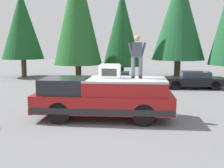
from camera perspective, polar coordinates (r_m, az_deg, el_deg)
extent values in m
plane|color=slate|center=(10.84, -0.31, -7.68)|extent=(90.00, 90.00, 0.00)
cube|color=maroon|center=(10.99, -1.79, -3.71)|extent=(2.00, 5.50, 0.70)
cube|color=#232326|center=(11.03, -1.79, -4.69)|extent=(2.01, 5.39, 0.24)
cube|color=black|center=(11.15, -9.55, -0.25)|extent=(1.84, 1.87, 0.60)
cube|color=maroon|center=(10.81, 2.83, -0.63)|extent=(1.92, 3.19, 0.52)
cube|color=#A8AAAF|center=(10.77, 2.84, 0.95)|extent=(1.94, 3.19, 0.08)
cube|color=#232326|center=(11.67, -15.06, -4.64)|extent=(1.96, 0.16, 0.20)
cube|color=#B2B5BA|center=(11.06, 12.25, -5.25)|extent=(1.96, 0.16, 0.20)
cylinder|color=black|center=(10.55, -11.02, -5.93)|extent=(0.30, 0.84, 0.84)
cylinder|color=black|center=(12.15, -8.82, -3.99)|extent=(0.30, 0.84, 0.84)
cylinder|color=black|center=(10.16, 6.67, -6.39)|extent=(0.30, 0.84, 0.84)
cylinder|color=black|center=(11.81, 6.44, -4.30)|extent=(0.30, 0.84, 0.84)
cube|color=silver|center=(10.88, -0.45, 2.62)|extent=(0.64, 0.84, 0.52)
cube|color=#2D2D30|center=(10.56, -0.62, 2.45)|extent=(0.01, 0.59, 0.29)
cube|color=#99999E|center=(10.86, -0.45, 4.09)|extent=(0.58, 0.76, 0.04)
cylinder|color=#4C515B|center=(10.90, 6.02, 3.43)|extent=(0.15, 0.15, 0.84)
cube|color=black|center=(10.90, 5.99, 1.42)|extent=(0.26, 0.11, 0.08)
cylinder|color=#4C515B|center=(10.90, 4.44, 3.45)|extent=(0.15, 0.15, 0.84)
cube|color=black|center=(10.90, 4.41, 1.44)|extent=(0.26, 0.11, 0.08)
cube|color=#474C5B|center=(10.86, 5.28, 7.18)|extent=(0.24, 0.40, 0.58)
sphere|color=tan|center=(10.86, 5.31, 9.55)|extent=(0.22, 0.22, 0.22)
cylinder|color=#474C5B|center=(10.83, 6.58, 7.16)|extent=(0.09, 0.23, 0.58)
cylinder|color=#474C5B|center=(10.83, 3.97, 7.19)|extent=(0.09, 0.23, 0.58)
cube|color=black|center=(19.41, 16.72, 0.56)|extent=(1.64, 4.10, 0.50)
cube|color=#282D38|center=(19.37, 17.07, 1.90)|extent=(1.31, 1.89, 0.42)
cylinder|color=black|center=(18.51, 13.29, -0.24)|extent=(0.20, 0.62, 0.62)
cylinder|color=black|center=(19.92, 12.70, 0.38)|extent=(0.20, 0.62, 0.62)
cylinder|color=black|center=(19.04, 20.88, -0.33)|extent=(0.20, 0.62, 0.62)
cylinder|color=black|center=(20.42, 19.79, 0.28)|extent=(0.20, 0.62, 0.62)
cube|color=white|center=(18.30, 0.34, 0.46)|extent=(1.64, 4.10, 0.50)
cube|color=#282D38|center=(18.23, 0.66, 1.89)|extent=(1.31, 1.89, 0.42)
cylinder|color=black|center=(17.76, -3.94, -0.38)|extent=(0.20, 0.62, 0.62)
cylinder|color=black|center=(19.17, -3.27, 0.26)|extent=(0.20, 0.62, 0.62)
cylinder|color=black|center=(17.55, 4.29, -0.49)|extent=(0.20, 0.62, 0.62)
cylinder|color=black|center=(18.98, 4.35, 0.17)|extent=(0.20, 0.62, 0.62)
cylinder|color=#4C3826|center=(25.64, 13.52, 3.19)|extent=(0.57, 0.57, 1.61)
cone|color=#1E562D|center=(25.67, 13.88, 13.69)|extent=(4.72, 4.72, 7.79)
cylinder|color=#4C3826|center=(25.05, 2.05, 2.63)|extent=(0.41, 0.41, 1.02)
cone|color=#194C23|center=(24.97, 2.10, 11.60)|extent=(3.44, 3.44, 6.80)
cylinder|color=#4C3826|center=(23.70, -7.05, 2.56)|extent=(0.49, 0.49, 1.28)
cone|color=#235B28|center=(23.74, -7.27, 14.76)|extent=(4.10, 4.10, 8.80)
cylinder|color=#4C3826|center=(26.42, -17.98, 3.23)|extent=(0.45, 0.45, 1.67)
cone|color=#194C23|center=(26.39, -18.36, 11.65)|extent=(3.74, 3.74, 6.09)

